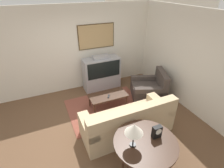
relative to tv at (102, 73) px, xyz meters
name	(u,v)px	position (x,y,z in m)	size (l,w,h in m)	color
ground_plane	(99,125)	(-0.74, -1.72, -0.56)	(12.00, 12.00, 0.00)	brown
wall_back	(75,50)	(-0.73, 0.41, 0.79)	(12.00, 0.10, 2.70)	silver
wall_right	(188,61)	(1.89, -1.72, 0.79)	(0.06, 12.00, 2.70)	silver
area_rug	(107,107)	(-0.28, -1.11, -0.56)	(2.19, 1.68, 0.01)	brown
tv	(102,73)	(0.00, 0.00, 0.00)	(1.20, 0.50, 1.19)	#9E9EA3
couch	(128,122)	(-0.19, -2.24, -0.23)	(2.13, 0.88, 0.94)	#CCB289
armchair	(149,89)	(1.18, -1.11, -0.28)	(1.25, 1.21, 0.87)	#473D38
coffee_table	(108,96)	(-0.22, -1.08, -0.18)	(1.08, 0.55, 0.42)	#3D2619
console_table	(145,144)	(-0.38, -3.21, 0.14)	(1.14, 1.14, 0.77)	#3D2619
table_lamp	(134,129)	(-0.63, -3.18, 0.59)	(0.31, 0.31, 0.47)	black
mantel_clock	(157,132)	(-0.15, -3.18, 0.33)	(0.17, 0.10, 0.24)	black
remote	(109,96)	(-0.24, -1.17, -0.13)	(0.12, 0.16, 0.02)	black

